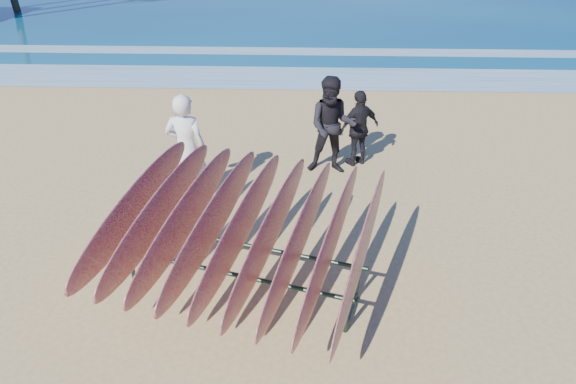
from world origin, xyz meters
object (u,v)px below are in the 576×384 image
surfboard_rack (240,229)px  person_dark_a (332,126)px  person_dark_b (359,128)px  person_white (186,148)px

surfboard_rack → person_dark_a: 3.92m
person_dark_b → surfboard_rack: bearing=34.7°
surfboard_rack → person_dark_b: bearing=82.1°
surfboard_rack → person_white: 2.81m
person_dark_a → person_white: bearing=-151.4°
person_dark_a → person_dark_b: (0.55, 0.36, -0.18)m
person_dark_a → person_dark_b: 0.68m
surfboard_rack → person_dark_a: size_ratio=2.08×
person_white → person_dark_b: bearing=-148.7°
surfboard_rack → person_white: (-1.23, 2.52, -0.02)m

